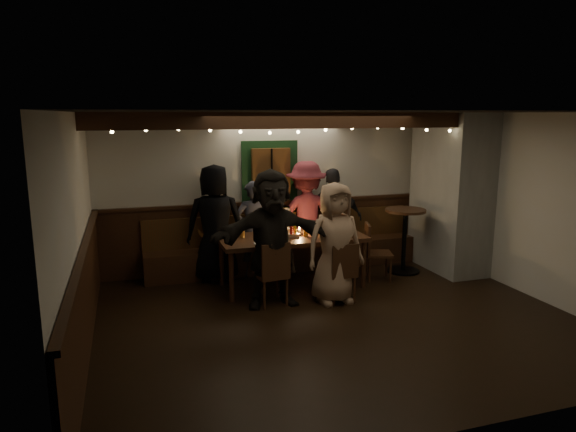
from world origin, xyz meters
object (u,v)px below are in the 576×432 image
object	(u,v)px
person_e	(333,219)
person_g	(335,243)
chair_end	(373,248)
person_b	(253,229)
person_d	(306,216)
chair_near_left	(273,270)
person_f	(272,238)
chair_near_right	(342,269)
dining_table	(292,241)
person_c	(276,229)
high_top	(405,232)
person_a	(215,223)

from	to	relation	value
person_e	person_g	world-z (taller)	person_e
chair_end	person_b	xyz separation A→B (m)	(-1.77, 0.74, 0.27)
person_d	person_b	bearing A→B (deg)	11.64
chair_near_left	person_f	distance (m)	0.43
chair_near_right	chair_end	world-z (taller)	chair_end
chair_near_left	person_f	xyz separation A→B (m)	(0.00, 0.07, 0.43)
chair_near_left	chair_near_right	world-z (taller)	chair_near_left
dining_table	chair_near_right	bearing A→B (deg)	-62.66
dining_table	chair_near_left	size ratio (longest dim) A/B	2.42
person_d	person_c	bearing A→B (deg)	16.05
chair_end	person_f	bearing A→B (deg)	-162.24
chair_end	person_b	size ratio (longest dim) A/B	0.58
person_e	person_f	bearing A→B (deg)	48.51
chair_near_right	high_top	world-z (taller)	high_top
person_c	person_e	distance (m)	1.01
chair_near_left	chair_near_right	bearing A→B (deg)	-8.58
chair_near_right	person_c	world-z (taller)	person_c
person_g	person_a	bearing A→B (deg)	130.98
chair_near_right	dining_table	bearing A→B (deg)	117.34
chair_near_right	person_c	xyz separation A→B (m)	(-0.51, 1.53, 0.27)
person_b	high_top	bearing A→B (deg)	162.70
chair_near_left	chair_near_right	xyz separation A→B (m)	(0.95, -0.14, -0.03)
chair_near_left	person_a	xyz separation A→B (m)	(-0.54, 1.37, 0.41)
dining_table	chair_near_left	distance (m)	0.91
person_b	person_d	xyz separation A→B (m)	(0.94, 0.10, 0.14)
person_c	dining_table	bearing A→B (deg)	74.08
person_e	person_b	bearing A→B (deg)	6.56
high_top	chair_near_right	bearing A→B (deg)	-146.76
chair_near_right	chair_end	size ratio (longest dim) A/B	0.95
chair_near_right	person_e	size ratio (longest dim) A/B	0.50
chair_near_left	person_d	world-z (taller)	person_d
person_e	chair_near_right	bearing A→B (deg)	77.89
chair_end	person_e	distance (m)	0.91
dining_table	person_d	xyz separation A→B (m)	(0.49, 0.76, 0.20)
dining_table	person_f	xyz separation A→B (m)	(-0.50, -0.66, 0.22)
person_d	person_f	xyz separation A→B (m)	(-0.99, -1.42, 0.02)
high_top	person_e	bearing A→B (deg)	152.42
chair_end	high_top	world-z (taller)	high_top
chair_near_right	person_g	size ratio (longest dim) A/B	0.51
dining_table	chair_end	world-z (taller)	dining_table
dining_table	person_b	xyz separation A→B (m)	(-0.45, 0.66, 0.06)
chair_near_left	person_c	xyz separation A→B (m)	(0.44, 1.38, 0.24)
chair_near_right	person_c	distance (m)	1.63
chair_near_right	high_top	xyz separation A→B (m)	(1.54, 1.01, 0.19)
chair_near_left	person_d	xyz separation A→B (m)	(0.99, 1.49, 0.41)
chair_near_left	person_c	size ratio (longest dim) A/B	0.60
chair_near_right	person_d	xyz separation A→B (m)	(0.04, 1.63, 0.43)
person_e	person_g	bearing A→B (deg)	73.84
person_a	person_c	bearing A→B (deg)	-171.54
person_d	person_f	world-z (taller)	person_f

